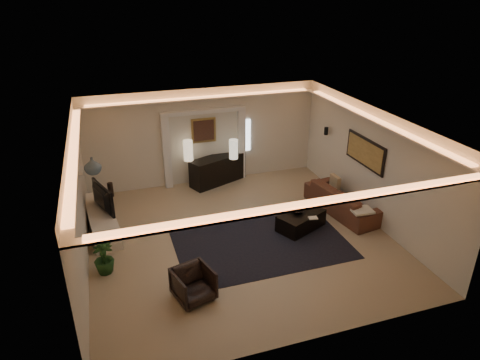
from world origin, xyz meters
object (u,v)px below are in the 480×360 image
object	(u,v)px
console	(218,170)
coffee_table	(301,221)
sofa	(343,200)
armchair	(194,285)

from	to	relation	value
console	coffee_table	world-z (taller)	console
sofa	coffee_table	bearing A→B (deg)	98.22
console	coffee_table	size ratio (longest dim) A/B	1.49
coffee_table	armchair	size ratio (longest dim) A/B	1.64
sofa	coffee_table	world-z (taller)	sofa
console	sofa	world-z (taller)	console
console	armchair	distance (m)	5.41
coffee_table	armchair	distance (m)	3.60
sofa	armchair	xyz separation A→B (m)	(-4.57, -2.22, -0.01)
console	sofa	xyz separation A→B (m)	(2.69, -2.85, -0.06)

